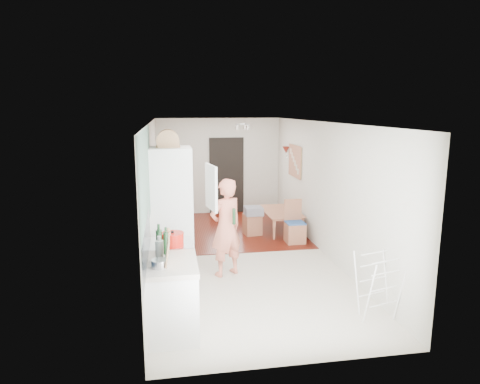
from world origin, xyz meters
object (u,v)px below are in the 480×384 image
object	(u,v)px
person	(226,219)
dining_chair	(295,222)
drying_rack	(378,287)
dining_table	(281,222)
stool	(252,225)

from	to	relation	value
person	dining_chair	distance (m)	2.25
person	dining_chair	xyz separation A→B (m)	(1.63, 1.46, -0.52)
dining_chair	drying_rack	bearing A→B (deg)	-87.95
person	dining_chair	bearing A→B (deg)	-165.27
person	dining_table	size ratio (longest dim) A/B	1.66
person	dining_table	world-z (taller)	person
drying_rack	dining_chair	bearing A→B (deg)	77.44
dining_chair	stool	distance (m)	1.06
person	drying_rack	distance (m)	2.60
dining_chair	drying_rack	xyz separation A→B (m)	(0.15, -3.29, -0.01)
drying_rack	stool	bearing A→B (deg)	87.60
dining_chair	dining_table	bearing A→B (deg)	93.08
person	drying_rack	world-z (taller)	person
dining_table	drying_rack	world-z (taller)	drying_rack
person	dining_chair	world-z (taller)	person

